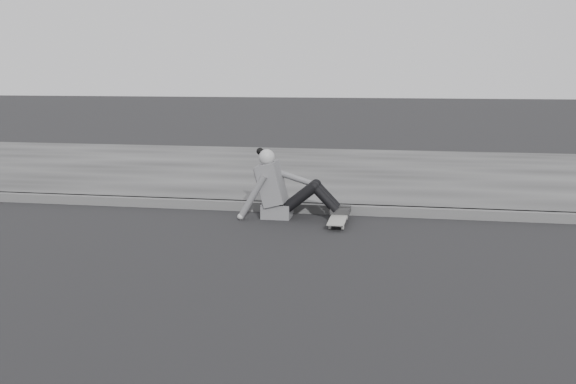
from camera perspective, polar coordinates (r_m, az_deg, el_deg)
name	(u,v)px	position (r m, az deg, el deg)	size (l,w,h in m)	color
curb	(551,217)	(8.46, 22.31, -2.08)	(24.00, 0.16, 0.12)	#4B4B4B
sidewalk	(511,178)	(11.38, 19.20, 1.22)	(24.00, 6.00, 0.12)	#3A3A3A
skateboard	(338,219)	(7.72, 4.51, -2.37)	(0.20, 0.78, 0.09)	gray
seated_woman	(282,189)	(8.00, -0.52, 0.24)	(1.38, 0.46, 0.88)	#58585A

